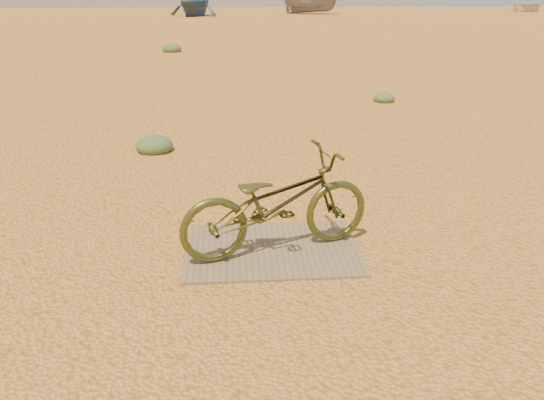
{
  "coord_description": "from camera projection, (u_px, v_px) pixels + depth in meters",
  "views": [
    {
      "loc": [
        -0.48,
        -4.41,
        2.3
      ],
      "look_at": [
        -0.15,
        -0.01,
        0.51
      ],
      "focal_mm": 35.0,
      "sensor_mm": 36.0,
      "label": 1
    }
  ],
  "objects": [
    {
      "name": "ground",
      "position": [
        287.0,
        249.0,
        4.97
      ],
      "size": [
        120.0,
        120.0,
        0.0
      ],
      "primitive_type": "plane",
      "color": "#DE9E4C",
      "rests_on": "ground"
    },
    {
      "name": "boat_far_left",
      "position": [
        195.0,
        0.0,
        42.31
      ],
      "size": [
        5.51,
        5.84,
        2.43
      ],
      "primitive_type": "imported",
      "rotation": [
        0.0,
        0.0,
        -0.41
      ],
      "color": "#35537A",
      "rests_on": "ground"
    },
    {
      "name": "kale_c",
      "position": [
        172.0,
        52.0,
        19.81
      ],
      "size": [
        0.71,
        0.71,
        0.39
      ],
      "primitive_type": "ellipsoid",
      "color": "#536A46",
      "rests_on": "ground"
    },
    {
      "name": "plywood_board",
      "position": [
        272.0,
        249.0,
        4.95
      ],
      "size": [
        1.6,
        1.14,
        0.02
      ],
      "primitive_type": "cube",
      "color": "#76664B",
      "rests_on": "ground"
    },
    {
      "name": "boat_far_right",
      "position": [
        526.0,
        5.0,
        50.84
      ],
      "size": [
        6.07,
        6.72,
        1.14
      ],
      "primitive_type": "imported",
      "rotation": [
        0.0,
        0.0,
        -0.49
      ],
      "color": "silver",
      "rests_on": "ground"
    },
    {
      "name": "kale_b",
      "position": [
        384.0,
        102.0,
        11.3
      ],
      "size": [
        0.45,
        0.45,
        0.25
      ],
      "primitive_type": "ellipsoid",
      "color": "#536A46",
      "rests_on": "ground"
    },
    {
      "name": "bicycle",
      "position": [
        277.0,
        203.0,
        4.74
      ],
      "size": [
        1.9,
        1.11,
        0.94
      ],
      "primitive_type": "imported",
      "rotation": [
        0.0,
        0.0,
        1.86
      ],
      "color": "#43481F",
      "rests_on": "plywood_board"
    },
    {
      "name": "kale_a",
      "position": [
        155.0,
        151.0,
        7.93
      ],
      "size": [
        0.55,
        0.55,
        0.3
      ],
      "primitive_type": "ellipsoid",
      "color": "#536A46",
      "rests_on": "ground"
    },
    {
      "name": "boat_mid_right",
      "position": [
        311.0,
        2.0,
        45.68
      ],
      "size": [
        5.46,
        3.85,
        1.98
      ],
      "primitive_type": "imported",
      "rotation": [
        0.0,
        0.0,
        1.15
      ],
      "color": "gray",
      "rests_on": "ground"
    }
  ]
}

